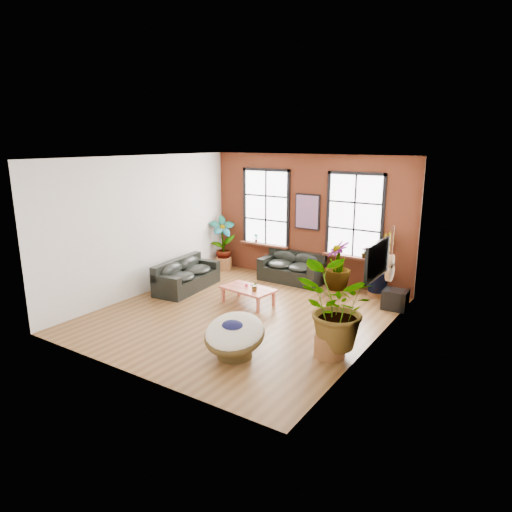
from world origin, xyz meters
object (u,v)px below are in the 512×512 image
at_px(sofa_back, 293,268).
at_px(coffee_table, 248,290).
at_px(sofa_left, 186,276).
at_px(papasan_chair, 234,335).

distance_m(sofa_back, coffee_table, 2.24).
bearing_deg(sofa_left, sofa_back, -49.24).
height_order(sofa_back, sofa_left, sofa_back).
distance_m(sofa_left, coffee_table, 2.05).
xyz_separation_m(coffee_table, papasan_chair, (1.35, -2.44, 0.07)).
bearing_deg(sofa_back, papasan_chair, -73.53).
bearing_deg(sofa_left, papasan_chair, -132.41).
bearing_deg(papasan_chair, coffee_table, 109.33).
bearing_deg(sofa_left, coffee_table, -97.74).
relative_size(sofa_back, papasan_chair, 1.38).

